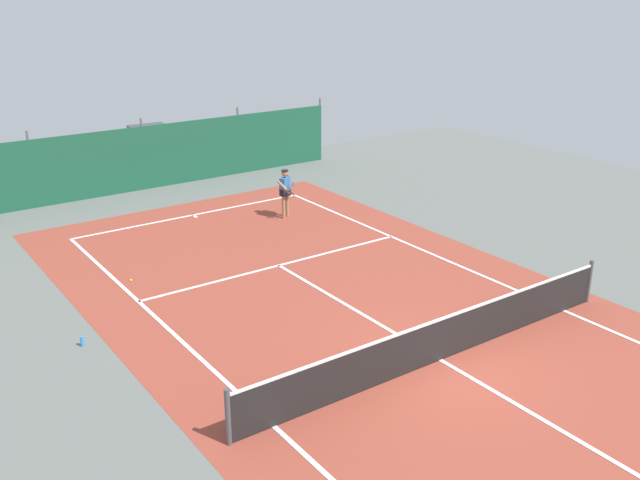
% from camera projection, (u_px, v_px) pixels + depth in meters
% --- Properties ---
extents(ground_plane, '(36.00, 36.00, 0.00)m').
position_uv_depth(ground_plane, '(440.00, 360.00, 14.98)').
color(ground_plane, slate).
extents(court_surface, '(11.02, 26.60, 0.01)m').
position_uv_depth(court_surface, '(440.00, 360.00, 14.98)').
color(court_surface, brown).
rests_on(court_surface, ground).
extents(tennis_net, '(10.12, 0.10, 1.10)m').
position_uv_depth(tennis_net, '(441.00, 339.00, 14.80)').
color(tennis_net, black).
rests_on(tennis_net, ground).
extents(back_fence, '(16.30, 0.98, 2.70)m').
position_uv_depth(back_fence, '(141.00, 169.00, 27.29)').
color(back_fence, '#195138').
rests_on(back_fence, ground).
extents(tennis_player, '(0.57, 0.83, 1.64)m').
position_uv_depth(tennis_player, '(285.00, 190.00, 23.56)').
color(tennis_player, '#9E7051').
rests_on(tennis_player, ground).
extents(tennis_ball_near_player, '(0.07, 0.07, 0.07)m').
position_uv_depth(tennis_ball_near_player, '(131.00, 280.00, 18.86)').
color(tennis_ball_near_player, '#CCDB33').
rests_on(tennis_ball_near_player, ground).
extents(parked_car, '(2.26, 4.32, 1.68)m').
position_uv_depth(parked_car, '(153.00, 147.00, 30.14)').
color(parked_car, silver).
rests_on(parked_car, ground).
extents(water_bottle, '(0.08, 0.08, 0.24)m').
position_uv_depth(water_bottle, '(82.00, 341.00, 15.51)').
color(water_bottle, '#338CD8').
rests_on(water_bottle, ground).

